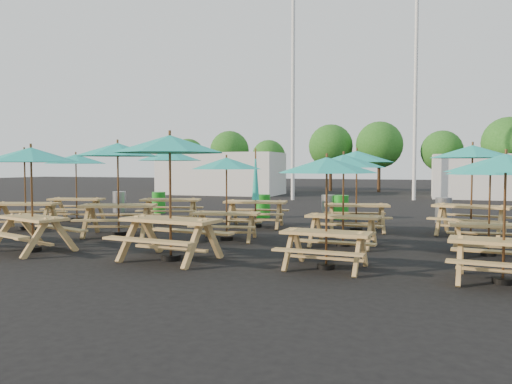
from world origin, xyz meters
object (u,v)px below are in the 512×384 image
(picnic_unit_7, at_px, (226,168))
(picnic_unit_4, at_px, (118,155))
(picnic_unit_1, at_px, (24,160))
(picnic_unit_5, at_px, (170,160))
(picnic_unit_3, at_px, (31,161))
(waste_bin_2, at_px, (263,206))
(waste_bin_5, at_px, (443,210))
(picnic_unit_6, at_px, (170,151))
(waste_bin_1, at_px, (159,203))
(picnic_unit_12, at_px, (506,170))
(picnic_unit_11, at_px, (357,161))
(picnic_unit_14, at_px, (472,157))
(waste_bin_3, at_px, (329,207))
(waste_bin_0, at_px, (119,202))
(picnic_unit_8, at_px, (256,195))
(picnic_unit_13, at_px, (490,173))
(picnic_unit_2, at_px, (76,163))
(waste_bin_4, at_px, (341,207))
(picnic_unit_10, at_px, (344,166))
(picnic_unit_9, at_px, (327,172))

(picnic_unit_7, bearing_deg, picnic_unit_4, 173.05)
(picnic_unit_1, distance_m, picnic_unit_5, 4.40)
(picnic_unit_1, height_order, picnic_unit_3, picnic_unit_1)
(waste_bin_2, distance_m, waste_bin_5, 6.30)
(picnic_unit_6, relative_size, waste_bin_1, 2.98)
(picnic_unit_7, distance_m, picnic_unit_12, 6.78)
(picnic_unit_4, bearing_deg, picnic_unit_1, 156.87)
(picnic_unit_11, xyz_separation_m, picnic_unit_14, (3.12, 0.01, 0.11))
(waste_bin_3, bearing_deg, picnic_unit_1, -143.19)
(picnic_unit_6, xyz_separation_m, waste_bin_1, (-5.32, 8.90, -1.78))
(picnic_unit_7, xyz_separation_m, waste_bin_0, (-7.12, 5.80, -1.43))
(picnic_unit_7, bearing_deg, picnic_unit_8, 82.90)
(picnic_unit_13, distance_m, waste_bin_5, 6.39)
(picnic_unit_3, bearing_deg, picnic_unit_14, 50.66)
(picnic_unit_12, bearing_deg, picnic_unit_5, 153.97)
(picnic_unit_14, distance_m, waste_bin_1, 11.97)
(waste_bin_1, bearing_deg, picnic_unit_6, -59.13)
(picnic_unit_3, relative_size, picnic_unit_11, 1.06)
(picnic_unit_7, bearing_deg, waste_bin_3, 65.51)
(picnic_unit_8, bearing_deg, picnic_unit_4, -143.33)
(waste_bin_5, bearing_deg, picnic_unit_5, -160.41)
(picnic_unit_2, bearing_deg, picnic_unit_12, -35.51)
(waste_bin_5, bearing_deg, waste_bin_4, 177.75)
(waste_bin_1, height_order, waste_bin_5, same)
(waste_bin_1, distance_m, waste_bin_5, 10.84)
(picnic_unit_8, height_order, picnic_unit_11, picnic_unit_8)
(waste_bin_2, bearing_deg, picnic_unit_2, -152.44)
(picnic_unit_10, height_order, picnic_unit_14, picnic_unit_14)
(picnic_unit_11, relative_size, picnic_unit_13, 1.23)
(picnic_unit_12, xyz_separation_m, waste_bin_1, (-11.42, 8.98, -1.42))
(picnic_unit_4, distance_m, waste_bin_0, 7.41)
(picnic_unit_2, xyz_separation_m, waste_bin_2, (5.87, 3.06, -1.60))
(picnic_unit_11, height_order, waste_bin_1, picnic_unit_11)
(picnic_unit_13, distance_m, waste_bin_0, 14.67)
(picnic_unit_6, height_order, waste_bin_2, picnic_unit_6)
(picnic_unit_9, relative_size, waste_bin_5, 2.44)
(picnic_unit_2, bearing_deg, picnic_unit_13, -24.45)
(picnic_unit_2, xyz_separation_m, picnic_unit_3, (3.21, -5.57, 0.01))
(picnic_unit_8, bearing_deg, picnic_unit_11, -7.44)
(picnic_unit_10, height_order, waste_bin_5, picnic_unit_10)
(picnic_unit_14, height_order, waste_bin_3, picnic_unit_14)
(picnic_unit_8, xyz_separation_m, picnic_unit_13, (6.31, -3.12, 0.75))
(picnic_unit_4, bearing_deg, waste_bin_4, 31.29)
(picnic_unit_13, bearing_deg, picnic_unit_2, 164.67)
(picnic_unit_13, height_order, waste_bin_2, picnic_unit_13)
(picnic_unit_9, xyz_separation_m, waste_bin_0, (-10.23, 8.58, -1.38))
(picnic_unit_4, height_order, picnic_unit_10, picnic_unit_4)
(picnic_unit_1, height_order, picnic_unit_4, picnic_unit_4)
(picnic_unit_3, distance_m, waste_bin_2, 9.17)
(picnic_unit_1, distance_m, waste_bin_5, 13.47)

